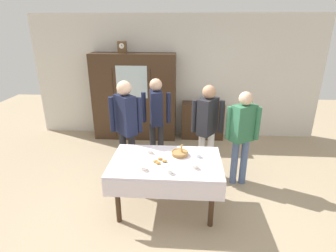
# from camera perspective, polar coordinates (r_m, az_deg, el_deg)

# --- Properties ---
(ground_plane) EXTENTS (12.00, 12.00, 0.00)m
(ground_plane) POSITION_cam_1_polar(r_m,az_deg,el_deg) (4.25, -0.19, -15.07)
(ground_plane) COLOR tan
(ground_plane) RESTS_ON ground
(back_wall) EXTENTS (6.40, 0.10, 2.70)m
(back_wall) POSITION_cam_1_polar(r_m,az_deg,el_deg) (6.19, 1.58, 10.24)
(back_wall) COLOR silver
(back_wall) RESTS_ON ground
(dining_table) EXTENTS (1.50, 0.96, 0.76)m
(dining_table) POSITION_cam_1_polar(r_m,az_deg,el_deg) (3.71, -0.47, -9.11)
(dining_table) COLOR #3D2819
(dining_table) RESTS_ON ground
(wall_cabinet) EXTENTS (1.83, 0.46, 1.91)m
(wall_cabinet) POSITION_cam_1_polar(r_m,az_deg,el_deg) (6.10, -7.10, 6.11)
(wall_cabinet) COLOR #3D2819
(wall_cabinet) RESTS_ON ground
(mantel_clock) EXTENTS (0.18, 0.11, 0.24)m
(mantel_clock) POSITION_cam_1_polar(r_m,az_deg,el_deg) (5.96, -9.67, 16.13)
(mantel_clock) COLOR brown
(mantel_clock) RESTS_ON wall_cabinet
(bookshelf_low) EXTENTS (0.94, 0.35, 0.83)m
(bookshelf_low) POSITION_cam_1_polar(r_m,az_deg,el_deg) (6.21, 7.28, 1.17)
(bookshelf_low) COLOR #3D2819
(bookshelf_low) RESTS_ON ground
(book_stack) EXTENTS (0.18, 0.22, 0.09)m
(book_stack) POSITION_cam_1_polar(r_m,az_deg,el_deg) (6.07, 7.48, 5.30)
(book_stack) COLOR #3D754C
(book_stack) RESTS_ON bookshelf_low
(tea_cup_front_edge) EXTENTS (0.13, 0.13, 0.06)m
(tea_cup_front_edge) POSITION_cam_1_polar(r_m,az_deg,el_deg) (3.45, -5.15, -8.92)
(tea_cup_front_edge) COLOR white
(tea_cup_front_edge) RESTS_ON dining_table
(tea_cup_center) EXTENTS (0.13, 0.13, 0.06)m
(tea_cup_center) POSITION_cam_1_polar(r_m,az_deg,el_deg) (3.37, 0.28, -9.64)
(tea_cup_center) COLOR white
(tea_cup_center) RESTS_ON dining_table
(tea_cup_near_left) EXTENTS (0.13, 0.13, 0.06)m
(tea_cup_near_left) POSITION_cam_1_polar(r_m,az_deg,el_deg) (3.86, -3.92, -5.49)
(tea_cup_near_left) COLOR white
(tea_cup_near_left) RESTS_ON dining_table
(tea_cup_far_right) EXTENTS (0.13, 0.13, 0.06)m
(tea_cup_far_right) POSITION_cam_1_polar(r_m,az_deg,el_deg) (3.50, 5.67, -8.54)
(tea_cup_far_right) COLOR white
(tea_cup_far_right) RESTS_ON dining_table
(tea_cup_mid_left) EXTENTS (0.13, 0.13, 0.06)m
(tea_cup_mid_left) POSITION_cam_1_polar(r_m,az_deg,el_deg) (3.78, 6.21, -6.20)
(tea_cup_mid_left) COLOR white
(tea_cup_mid_left) RESTS_ON dining_table
(bread_basket) EXTENTS (0.24, 0.24, 0.16)m
(bread_basket) POSITION_cam_1_polar(r_m,az_deg,el_deg) (3.81, 2.50, -5.75)
(bread_basket) COLOR #9E7542
(bread_basket) RESTS_ON dining_table
(pastry_plate) EXTENTS (0.28, 0.28, 0.05)m
(pastry_plate) POSITION_cam_1_polar(r_m,az_deg,el_deg) (3.62, -1.73, -7.59)
(pastry_plate) COLOR white
(pastry_plate) RESTS_ON dining_table
(spoon_near_left) EXTENTS (0.12, 0.02, 0.01)m
(spoon_near_left) POSITION_cam_1_polar(r_m,az_deg,el_deg) (3.62, -7.27, -7.93)
(spoon_near_left) COLOR silver
(spoon_near_left) RESTS_ON dining_table
(spoon_mid_left) EXTENTS (0.12, 0.02, 0.01)m
(spoon_mid_left) POSITION_cam_1_polar(r_m,az_deg,el_deg) (3.50, 2.75, -8.86)
(spoon_mid_left) COLOR silver
(spoon_mid_left) RESTS_ON dining_table
(spoon_center) EXTENTS (0.12, 0.02, 0.01)m
(spoon_center) POSITION_cam_1_polar(r_m,az_deg,el_deg) (3.85, -8.23, -6.14)
(spoon_center) COLOR silver
(spoon_center) RESTS_ON dining_table
(person_beside_shelf) EXTENTS (0.52, 0.39, 1.62)m
(person_beside_shelf) POSITION_cam_1_polar(r_m,az_deg,el_deg) (4.81, -2.50, 2.55)
(person_beside_shelf) COLOR #232328
(person_beside_shelf) RESTS_ON ground
(person_by_cabinet) EXTENTS (0.52, 0.40, 1.69)m
(person_by_cabinet) POSITION_cam_1_polar(r_m,az_deg,el_deg) (4.32, -8.87, 0.88)
(person_by_cabinet) COLOR #232328
(person_by_cabinet) RESTS_ON ground
(person_near_right_end) EXTENTS (0.52, 0.41, 1.61)m
(person_near_right_end) POSITION_cam_1_polar(r_m,az_deg,el_deg) (4.43, 8.31, 0.56)
(person_near_right_end) COLOR silver
(person_near_right_end) RESTS_ON ground
(person_behind_table_right) EXTENTS (0.52, 0.36, 1.56)m
(person_behind_table_right) POSITION_cam_1_polar(r_m,az_deg,el_deg) (4.34, 15.45, -0.91)
(person_behind_table_right) COLOR slate
(person_behind_table_right) RESTS_ON ground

